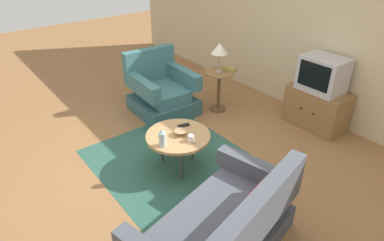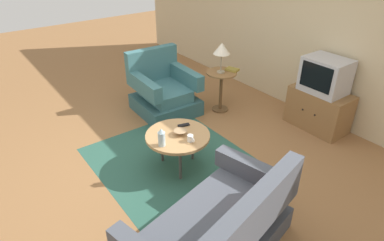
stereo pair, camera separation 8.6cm
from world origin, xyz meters
TOP-DOWN VIEW (x-y plane):
  - ground_plane at (0.00, 0.00)m, footprint 16.00×16.00m
  - back_wall at (0.00, 2.44)m, footprint 9.00×0.12m
  - area_rug at (0.05, -0.09)m, footprint 2.24×1.79m
  - armchair at (-1.33, 0.57)m, footprint 0.95×0.91m
  - couch at (1.32, -0.56)m, footprint 1.18×1.67m
  - coffee_table at (0.05, -0.09)m, footprint 0.77×0.77m
  - side_table at (-0.78, 1.31)m, footprint 0.47×0.47m
  - tv_stand at (0.48, 2.10)m, footprint 0.85×0.49m
  - television at (0.48, 2.09)m, footprint 0.58×0.46m
  - table_lamp at (-0.78, 1.29)m, footprint 0.25×0.25m
  - vase at (0.13, -0.36)m, footprint 0.08×0.08m
  - mug at (0.26, -0.06)m, footprint 0.11×0.07m
  - bowl at (0.07, -0.07)m, footprint 0.16×0.16m
  - tv_remote_dark at (-0.07, 0.08)m, footprint 0.08×0.15m
  - book at (-0.73, 1.48)m, footprint 0.22×0.19m

SIDE VIEW (x-z plane):
  - ground_plane at x=0.00m, z-range 0.00..0.00m
  - area_rug at x=0.05m, z-range 0.00..0.00m
  - couch at x=1.32m, z-range -0.14..0.72m
  - tv_stand at x=0.48m, z-range 0.00..0.58m
  - armchair at x=-1.33m, z-range -0.15..0.79m
  - coffee_table at x=0.05m, z-range 0.20..0.67m
  - side_table at x=-0.78m, z-range 0.14..0.80m
  - tv_remote_dark at x=-0.07m, z-range 0.47..0.49m
  - bowl at x=0.07m, z-range 0.47..0.53m
  - mug at x=0.26m, z-range 0.47..0.55m
  - vase at x=0.13m, z-range 0.47..0.69m
  - book at x=-0.73m, z-range 0.66..0.69m
  - television at x=0.48m, z-range 0.58..1.07m
  - table_lamp at x=-0.78m, z-range 0.80..1.26m
  - back_wall at x=0.00m, z-range 0.00..2.70m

